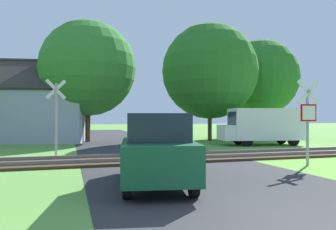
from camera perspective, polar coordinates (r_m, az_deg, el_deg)
The scene contains 10 objects.
road_asphalt at distance 7.05m, azimuth 14.92°, elevation -14.24°, with size 6.48×80.00×0.01m, color #2D2D30.
rail_track at distance 13.16m, azimuth -0.83°, elevation -7.57°, with size 60.00×2.60×0.22m.
stop_sign_near at distance 12.46m, azimuth 23.18°, elevation -0.24°, with size 0.88×0.17×3.02m.
crossing_sign_far at distance 14.80m, azimuth -18.92°, elevation 0.50°, with size 0.85×0.26×3.34m.
house at distance 24.96m, azimuth -22.27°, elevation 0.22°, with size 8.28×7.02×5.84m.
tree_center at distance 23.82m, azimuth -13.77°, elevation 7.89°, with size 6.69×6.69×8.49m.
tree_far at distance 28.90m, azimuth 15.76°, elevation 6.29°, with size 6.38×6.38×8.28m.
tree_right at distance 24.31m, azimuth 7.27°, elevation 7.56°, with size 6.97×6.97×8.56m.
mail_truck at distance 20.86m, azimuth 16.10°, elevation -1.68°, with size 5.14×2.66×2.24m.
parked_car at distance 8.21m, azimuth -2.09°, elevation -5.99°, with size 2.34×4.23×1.78m.
Camera 1 is at (-3.60, -3.82, 1.68)m, focal length 35.00 mm.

